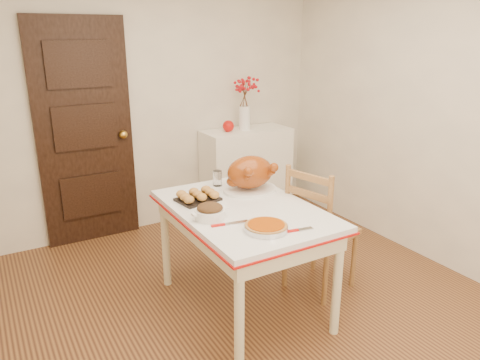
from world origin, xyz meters
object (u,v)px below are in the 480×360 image
pumpkin_pie (266,226)px  chair_oak (321,228)px  turkey_platter (250,174)px  sideboard (246,172)px  kitchen_table (244,258)px

pumpkin_pie → chair_oak: bearing=25.2°
chair_oak → turkey_platter: size_ratio=2.39×
chair_oak → pumpkin_pie: (-0.74, -0.35, 0.31)m
sideboard → chair_oak: (-0.30, -1.61, 0.03)m
turkey_platter → pumpkin_pie: turkey_platter is taller
kitchen_table → sideboard: bearing=58.5°
sideboard → pumpkin_pie: bearing=-117.8°
sideboard → turkey_platter: (-0.74, -1.29, 0.44)m
sideboard → chair_oak: 1.64m
kitchen_table → chair_oak: size_ratio=1.31×
kitchen_table → turkey_platter: bearing=51.5°
kitchen_table → pumpkin_pie: 0.58m
chair_oak → turkey_platter: bearing=40.1°
sideboard → chair_oak: chair_oak is taller
kitchen_table → turkey_platter: size_ratio=3.13×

